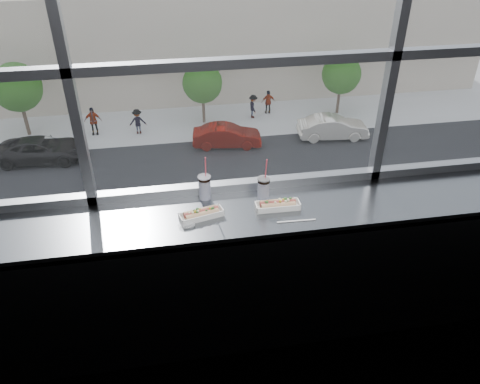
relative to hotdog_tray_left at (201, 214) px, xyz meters
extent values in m
plane|color=black|center=(0.30, 0.30, -0.58)|extent=(6.00, 0.00, 6.00)
plane|color=silver|center=(0.30, 0.32, 1.17)|extent=(6.00, 0.00, 6.00)
cube|color=slate|center=(0.30, 0.03, -0.06)|extent=(6.00, 0.55, 0.06)
cube|color=slate|center=(0.30, -0.23, -0.58)|extent=(6.00, 0.04, 1.04)
cube|color=white|center=(0.00, 0.00, -0.02)|extent=(0.30, 0.16, 0.01)
cube|color=white|center=(0.00, 0.00, -0.01)|extent=(0.30, 0.16, 0.04)
cylinder|color=tan|center=(0.00, 0.00, 0.00)|extent=(0.22, 0.10, 0.05)
cylinder|color=brown|center=(0.00, 0.00, 0.02)|extent=(0.23, 0.09, 0.03)
cube|color=white|center=(0.51, 0.02, -0.02)|extent=(0.30, 0.10, 0.01)
cube|color=white|center=(0.51, 0.02, -0.01)|extent=(0.30, 0.10, 0.04)
cylinder|color=tan|center=(0.51, 0.02, 0.00)|extent=(0.23, 0.05, 0.05)
cylinder|color=brown|center=(0.51, 0.02, 0.02)|extent=(0.24, 0.04, 0.03)
cylinder|color=white|center=(0.05, 0.22, 0.05)|extent=(0.08, 0.08, 0.16)
cylinder|color=black|center=(0.05, 0.22, 0.13)|extent=(0.08, 0.08, 0.02)
cylinder|color=silver|center=(0.05, 0.22, 0.14)|extent=(0.09, 0.09, 0.01)
cylinder|color=#F14051|center=(0.06, 0.22, 0.21)|extent=(0.01, 0.04, 0.17)
cylinder|color=white|center=(0.43, 0.14, 0.05)|extent=(0.08, 0.08, 0.16)
cylinder|color=black|center=(0.43, 0.14, 0.12)|extent=(0.08, 0.08, 0.02)
cylinder|color=silver|center=(0.43, 0.14, 0.14)|extent=(0.09, 0.09, 0.01)
cylinder|color=#F14051|center=(0.45, 0.13, 0.21)|extent=(0.01, 0.04, 0.17)
cylinder|color=white|center=(0.59, -0.15, -0.02)|extent=(0.25, 0.02, 0.01)
ellipsoid|color=silver|center=(-0.10, -0.08, -0.02)|extent=(0.10, 0.07, 0.03)
plane|color=silver|center=(0.30, 43.80, -12.13)|extent=(120.00, 120.00, 0.00)
cube|color=silver|center=(0.30, 7.30, -12.11)|extent=(50.00, 14.00, 0.04)
cube|color=black|center=(0.30, 20.30, -12.10)|extent=(80.00, 10.00, 0.06)
cube|color=silver|center=(0.30, 28.30, -12.11)|extent=(80.00, 6.00, 0.04)
cube|color=#BCAD99|center=(0.30, 38.30, -8.13)|extent=(50.00, 14.00, 8.00)
imported|color=white|center=(10.62, 24.30, -11.06)|extent=(3.07, 6.26, 2.02)
imported|color=navy|center=(15.53, 16.30, -11.10)|extent=(2.82, 5.97, 1.94)
imported|color=black|center=(-7.72, 24.30, -11.11)|extent=(2.72, 5.89, 1.92)
imported|color=#7A0901|center=(3.57, 24.30, -11.12)|extent=(3.09, 5.97, 1.91)
imported|color=#A13046|center=(-0.15, 16.30, -11.15)|extent=(2.41, 5.56, 1.84)
imported|color=#66605B|center=(7.34, 29.08, -11.04)|extent=(0.93, 0.70, 2.10)
imported|color=#66605B|center=(-2.06, 27.23, -11.06)|extent=(0.92, 0.69, 2.07)
imported|color=#66605B|center=(6.09, 28.50, -11.07)|extent=(0.68, 0.91, 2.05)
imported|color=#66605B|center=(-4.99, 27.59, -10.94)|extent=(1.02, 0.77, 2.30)
cylinder|color=#47382B|center=(-9.38, 28.30, -10.94)|extent=(0.24, 0.24, 2.37)
sphere|color=#2C641D|center=(-9.38, 28.30, -8.78)|extent=(3.16, 3.16, 3.16)
cylinder|color=#47382B|center=(2.50, 28.30, -11.10)|extent=(0.21, 0.21, 2.06)
sphere|color=#2C641D|center=(2.50, 28.30, -9.21)|extent=(2.74, 2.74, 2.74)
cylinder|color=#47382B|center=(12.41, 28.30, -11.08)|extent=(0.21, 0.21, 2.09)
sphere|color=#2C641D|center=(12.41, 28.30, -9.17)|extent=(2.79, 2.79, 2.79)
camera|label=1|loc=(-0.17, -2.45, 1.74)|focal=35.00mm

